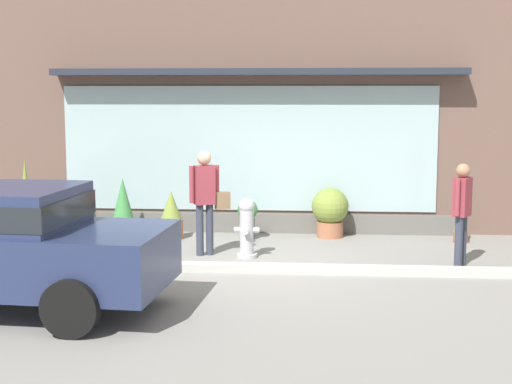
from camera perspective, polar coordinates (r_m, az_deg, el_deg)
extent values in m
plane|color=gray|center=(11.21, -1.07, -5.86)|extent=(60.00, 60.00, 0.00)
cube|color=#B2B2AD|center=(11.01, -1.18, -5.80)|extent=(14.00, 0.24, 0.12)
cube|color=brown|center=(14.10, 0.17, 6.90)|extent=(14.00, 0.36, 4.88)
cube|color=#9EB7BC|center=(13.95, -0.60, 3.33)|extent=(6.95, 0.03, 2.32)
cube|color=#232833|center=(13.75, 0.06, 9.14)|extent=(7.55, 0.56, 0.12)
cube|color=#605E59|center=(14.09, 0.10, -2.35)|extent=(7.35, 0.20, 0.36)
cylinder|color=#B2B2B7|center=(11.97, -0.71, -4.86)|extent=(0.33, 0.33, 0.06)
cylinder|color=#B2B2B7|center=(11.89, -0.71, -3.07)|extent=(0.22, 0.22, 0.70)
sphere|color=#B2B2B7|center=(11.82, -0.71, -1.07)|extent=(0.25, 0.25, 0.25)
cylinder|color=#B2B2B7|center=(11.90, -1.43, -2.89)|extent=(0.10, 0.09, 0.09)
cylinder|color=#B2B2B7|center=(11.87, 0.02, -2.91)|extent=(0.10, 0.09, 0.09)
cylinder|color=#B2B2B7|center=(11.74, -0.78, -3.04)|extent=(0.09, 0.10, 0.09)
cylinder|color=#333847|center=(12.11, -3.55, -2.86)|extent=(0.12, 0.12, 0.83)
cylinder|color=#333847|center=(12.06, -4.30, -2.91)|extent=(0.12, 0.12, 0.83)
cube|color=#8E333D|center=(11.98, -3.96, 0.54)|extent=(0.37, 0.31, 0.62)
sphere|color=tan|center=(11.93, -3.97, 2.59)|extent=(0.23, 0.23, 0.23)
cylinder|color=#8E333D|center=(12.04, -3.01, 0.66)|extent=(0.08, 0.08, 0.59)
cylinder|color=#8E333D|center=(11.92, -4.91, 0.57)|extent=(0.08, 0.08, 0.59)
cube|color=#846647|center=(12.08, -2.56, -0.64)|extent=(0.26, 0.19, 0.28)
cylinder|color=#333847|center=(11.63, 15.18, -3.70)|extent=(0.12, 0.12, 0.77)
cylinder|color=#333847|center=(11.78, 15.46, -3.57)|extent=(0.12, 0.12, 0.77)
cube|color=#8E333D|center=(11.60, 15.44, -0.37)|extent=(0.32, 0.35, 0.58)
sphere|color=#A37556|center=(11.55, 15.51, 1.59)|extent=(0.21, 0.21, 0.21)
cylinder|color=#8E333D|center=(11.41, 15.09, -0.41)|extent=(0.08, 0.08, 0.55)
cylinder|color=#8E333D|center=(11.78, 15.78, -0.19)|extent=(0.08, 0.08, 0.55)
cylinder|color=black|center=(9.91, -10.04, -5.88)|extent=(0.65, 0.23, 0.64)
cylinder|color=black|center=(8.31, -13.95, -8.60)|extent=(0.65, 0.23, 0.64)
cylinder|color=#9E6042|center=(13.60, 15.32, -3.33)|extent=(0.26, 0.26, 0.19)
cone|color=#4C934C|center=(13.52, 15.38, -1.39)|extent=(0.23, 0.23, 0.74)
cylinder|color=#4C4C51|center=(14.26, -13.44, -2.72)|extent=(0.37, 0.37, 0.22)
cone|color=olive|center=(14.17, -13.50, -0.62)|extent=(0.34, 0.34, 0.84)
cylinder|color=#4C4C51|center=(13.88, -10.06, -2.66)|extent=(0.42, 0.42, 0.33)
cone|color=#3D8442|center=(13.80, -10.11, -0.47)|extent=(0.37, 0.37, 0.74)
cylinder|color=#9E6042|center=(13.68, 5.65, -2.84)|extent=(0.48, 0.48, 0.28)
sphere|color=olive|center=(13.61, 5.67, -1.08)|extent=(0.67, 0.67, 0.67)
cylinder|color=#33473D|center=(14.46, -17.04, -2.45)|extent=(0.26, 0.26, 0.35)
cone|color=olive|center=(14.36, -17.15, 0.37)|extent=(0.23, 0.23, 1.08)
cylinder|color=#4C4C51|center=(13.39, -0.64, -2.82)|extent=(0.26, 0.26, 0.38)
sphere|color=#3D8442|center=(13.33, -0.64, -1.36)|extent=(0.36, 0.36, 0.36)
cylinder|color=#9E6042|center=(13.53, -6.46, -2.82)|extent=(0.42, 0.42, 0.35)
cone|color=olive|center=(13.46, -6.49, -0.99)|extent=(0.38, 0.38, 0.52)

